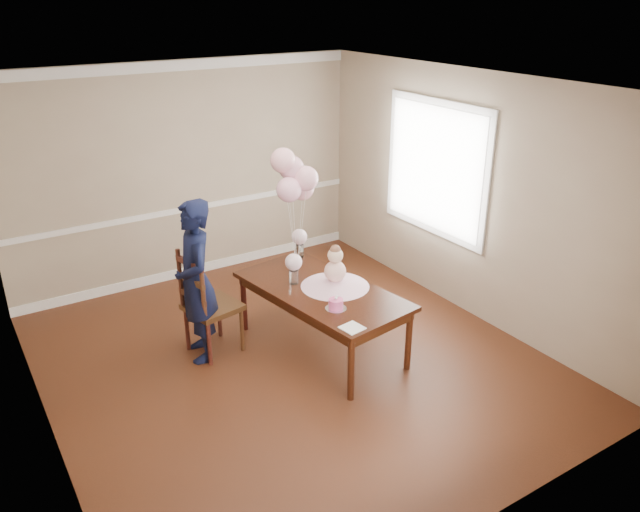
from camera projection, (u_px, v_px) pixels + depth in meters
The scene contains 52 objects.
floor at pixel (292, 361), 6.26m from camera, with size 4.50×5.00×0.00m, color #381A0E.
ceiling at pixel (286, 85), 5.20m from camera, with size 4.50×5.00×0.02m, color silver.
wall_back at pixel (188, 173), 7.67m from camera, with size 4.50×0.02×2.70m, color tan.
wall_front at pixel (494, 362), 3.79m from camera, with size 4.50×0.02×2.70m, color tan.
wall_left at pixel (26, 295), 4.62m from camera, with size 0.02×5.00×2.70m, color tan.
wall_right at pixel (467, 196), 6.84m from camera, with size 0.02×5.00×2.70m, color tan.
chair_rail_trim at pixel (191, 208), 7.84m from camera, with size 4.50×0.02×0.07m, color white.
crown_molding at pixel (179, 66), 7.16m from camera, with size 4.50×0.02×0.12m, color white.
baseboard_trim at pixel (196, 269), 8.17m from camera, with size 4.50×0.02×0.12m, color white.
window_frame at pixel (436, 168), 7.14m from camera, with size 0.02×1.66×1.56m, color silver.
window_blinds at pixel (434, 168), 7.13m from camera, with size 0.01×1.50×1.40m, color white.
dining_table_top at pixel (322, 291), 6.24m from camera, with size 0.91×1.82×0.05m, color black.
table_apron at pixel (322, 297), 6.26m from camera, with size 0.82×1.73×0.09m, color black.
table_leg_fl at pixel (351, 369), 5.56m from camera, with size 0.06×0.06×0.64m, color black.
table_leg_fr at pixel (409, 340), 6.02m from camera, with size 0.06×0.06×0.64m, color black.
table_leg_bl at pixel (244, 303), 6.72m from camera, with size 0.06×0.06×0.64m, color black.
table_leg_br at pixel (299, 283), 7.18m from camera, with size 0.06×0.06×0.64m, color black.
baby_skirt at pixel (335, 282), 6.26m from camera, with size 0.69×0.69×0.09m, color #ECAECC.
baby_torso at pixel (335, 271), 6.21m from camera, with size 0.22×0.22×0.22m, color #FB9FBA.
baby_head at pixel (335, 255), 6.14m from camera, with size 0.16×0.16×0.16m, color beige.
baby_hair at pixel (335, 250), 6.12m from camera, with size 0.11×0.11×0.11m, color brown.
cake_platter at pixel (336, 308), 5.83m from camera, with size 0.20×0.20×0.01m, color silver.
birthday_cake at pixel (336, 304), 5.81m from camera, with size 0.14×0.14×0.09m, color #E3478D.
cake_flower_a at pixel (336, 298), 5.79m from camera, with size 0.03×0.03×0.03m, color white.
cake_flower_b at pixel (337, 297), 5.82m from camera, with size 0.03×0.03×0.03m, color silver.
rose_vase_near at pixel (294, 277), 6.31m from camera, with size 0.09×0.09×0.15m, color white.
roses_near at pixel (294, 262), 6.24m from camera, with size 0.17×0.17×0.17m, color silver.
rose_vase_far at pixel (300, 250), 6.95m from camera, with size 0.09×0.09×0.15m, color silver.
roses_far at pixel (299, 237), 6.88m from camera, with size 0.17×0.17×0.17m, color silver.
napkin at pixel (352, 328), 5.49m from camera, with size 0.18×0.18×0.01m, color white.
balloon_weight at pixel (297, 270), 6.63m from camera, with size 0.04×0.04×0.02m, color silver.
balloon_a at pixel (289, 190), 6.22m from camera, with size 0.26×0.26×0.26m, color #FFB4D3.
balloon_b at pixel (306, 178), 6.26m from camera, with size 0.26×0.26×0.26m, color #F3ACC2.
balloon_c at pixel (291, 168), 6.27m from camera, with size 0.26×0.26×0.26m, color #DE9DB4.
balloon_d at pixel (283, 160), 6.20m from camera, with size 0.26×0.26×0.26m, color #FFB4C5.
balloon_e at pixel (302, 188), 6.42m from camera, with size 0.26×0.26×0.26m, color #F0AAB8.
balloon_ribbon_a at pixel (293, 237), 6.45m from camera, with size 0.00×0.00×0.77m, color silver.
balloon_ribbon_b at pixel (302, 231), 6.47m from camera, with size 0.00×0.00×0.86m, color white.
balloon_ribbon_c at pixel (295, 226), 6.48m from camera, with size 0.00×0.00×0.95m, color white.
balloon_ribbon_d at pixel (291, 223), 6.44m from camera, with size 0.00×0.00×1.04m, color white.
balloon_ribbon_e at pixel (300, 236), 6.55m from camera, with size 0.00×0.00×0.72m, color white.
dining_chair_seat at pixel (213, 307), 6.27m from camera, with size 0.49×0.49×0.06m, color #361F0E.
chair_leg_fl at pixel (209, 344), 6.11m from camera, with size 0.04×0.04×0.48m, color #3C1510.
chair_leg_fr at pixel (242, 330), 6.36m from camera, with size 0.04×0.04×0.48m, color #3B2010.
chair_leg_bl at pixel (187, 329), 6.37m from camera, with size 0.04×0.04×0.48m, color #33120E.
chair_leg_br at pixel (219, 316), 6.63m from camera, with size 0.04×0.04×0.48m, color #38150F.
chair_back_post_l at pixel (203, 291), 5.87m from camera, with size 0.04×0.04×0.62m, color #3A1D10.
chair_back_post_r at pixel (180, 278), 6.13m from camera, with size 0.04×0.04×0.62m, color #33150E.
chair_slat_low at pixel (192, 297), 6.05m from camera, with size 0.03×0.44×0.06m, color #361A0E.
chair_slat_mid at pixel (191, 281), 5.98m from camera, with size 0.03×0.44×0.06m, color #3C2110.
chair_slat_top at pixel (189, 264), 5.91m from camera, with size 0.03×0.44×0.06m, color #3A1610.
woman at pixel (196, 281), 6.05m from camera, with size 0.60×0.40×1.65m, color black.
Camera 1 is at (-2.63, -4.66, 3.44)m, focal length 35.00 mm.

